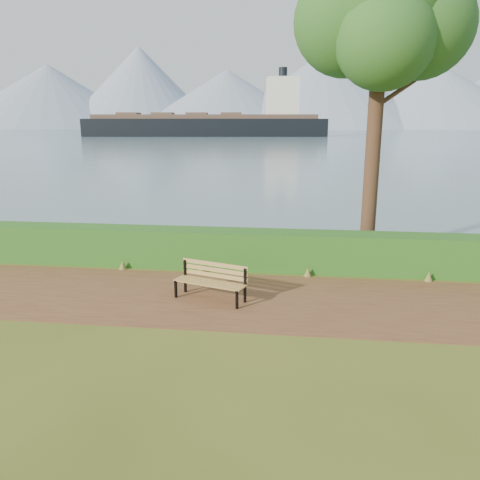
# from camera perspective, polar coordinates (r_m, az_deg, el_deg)

# --- Properties ---
(ground) EXTENTS (140.00, 140.00, 0.00)m
(ground) POSITION_cam_1_polar(r_m,az_deg,el_deg) (9.98, -0.88, -7.80)
(ground) COLOR #465117
(ground) RESTS_ON ground
(path) EXTENTS (40.00, 3.40, 0.01)m
(path) POSITION_cam_1_polar(r_m,az_deg,el_deg) (10.25, -0.65, -7.16)
(path) COLOR brown
(path) RESTS_ON ground
(hedge) EXTENTS (32.00, 0.85, 1.00)m
(hedge) POSITION_cam_1_polar(r_m,az_deg,el_deg) (12.27, 0.79, -1.16)
(hedge) COLOR #1D4E16
(hedge) RESTS_ON ground
(water) EXTENTS (700.00, 510.00, 0.00)m
(water) POSITION_cam_1_polar(r_m,az_deg,el_deg) (269.21, 7.03, 13.03)
(water) COLOR slate
(water) RESTS_ON ground
(mountains) EXTENTS (585.00, 190.00, 70.00)m
(mountains) POSITION_cam_1_polar(r_m,az_deg,el_deg) (416.06, 5.94, 17.15)
(mountains) COLOR gray
(mountains) RESTS_ON ground
(bench) EXTENTS (1.65, 0.94, 0.80)m
(bench) POSITION_cam_1_polar(r_m,az_deg,el_deg) (10.11, -3.48, -4.76)
(bench) COLOR black
(bench) RESTS_ON ground
(tree) EXTENTS (4.53, 3.83, 8.74)m
(tree) POSITION_cam_1_polar(r_m,az_deg,el_deg) (13.72, 16.90, 25.17)
(tree) COLOR #332115
(tree) RESTS_ON ground
(cargo_ship) EXTENTS (75.76, 20.57, 22.73)m
(cargo_ship) POSITION_cam_1_polar(r_m,az_deg,el_deg) (151.12, -3.18, 13.78)
(cargo_ship) COLOR black
(cargo_ship) RESTS_ON ground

